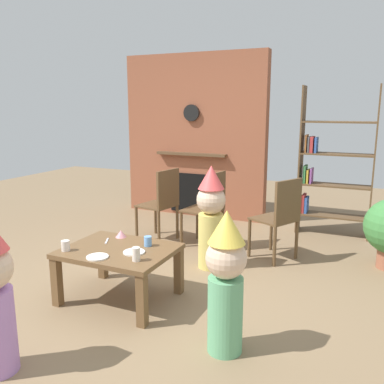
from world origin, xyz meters
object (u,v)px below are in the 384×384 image
at_px(dining_chair_right, 281,215).
at_px(child_in_pink, 226,279).
at_px(bookshelf, 330,167).
at_px(paper_plate_front, 134,252).
at_px(dining_chair_middle, 209,205).
at_px(birthday_cake_slice, 121,234).
at_px(coffee_table, 119,257).
at_px(paper_cup_near_left, 66,246).
at_px(paper_cup_near_right, 136,254).
at_px(child_by_the_chairs, 211,215).
at_px(paper_cup_center, 148,241).
at_px(paper_plate_rear, 97,257).
at_px(dining_chair_left, 162,201).

bearing_deg(dining_chair_right, child_in_pink, 118.74).
distance_m(bookshelf, paper_plate_front, 3.02).
bearing_deg(dining_chair_middle, birthday_cake_slice, 83.17).
distance_m(coffee_table, dining_chair_right, 1.82).
relative_size(bookshelf, dining_chair_middle, 2.11).
relative_size(paper_cup_near_left, birthday_cake_slice, 0.88).
xyz_separation_m(paper_cup_near_right, paper_plate_front, (-0.11, 0.15, -0.05)).
height_order(coffee_table, paper_cup_near_left, paper_cup_near_left).
distance_m(paper_cup_near_right, child_by_the_chairs, 1.18).
relative_size(paper_cup_center, paper_plate_rear, 0.49).
distance_m(coffee_table, child_in_pink, 1.15).
bearing_deg(child_in_pink, dining_chair_right, -70.84).
bearing_deg(paper_cup_near_right, paper_plate_rear, -167.77).
height_order(paper_cup_center, child_by_the_chairs, child_by_the_chairs).
relative_size(paper_cup_near_left, paper_cup_center, 1.02).
height_order(child_in_pink, dining_chair_right, child_in_pink).
relative_size(child_by_the_chairs, dining_chair_left, 1.18).
xyz_separation_m(child_by_the_chairs, dining_chair_middle, (-0.25, 0.58, -0.05)).
bearing_deg(paper_plate_rear, dining_chair_left, 101.93).
relative_size(paper_plate_rear, birthday_cake_slice, 1.76).
distance_m(coffee_table, dining_chair_middle, 1.58).
height_order(paper_cup_center, paper_plate_rear, paper_cup_center).
relative_size(coffee_table, dining_chair_right, 1.01).
xyz_separation_m(coffee_table, child_in_pink, (1.09, -0.35, 0.14)).
distance_m(paper_cup_near_right, dining_chair_left, 1.86).
bearing_deg(birthday_cake_slice, dining_chair_middle, 74.78).
distance_m(paper_cup_center, paper_plate_front, 0.20).
bearing_deg(bookshelf, dining_chair_left, -147.77).
xyz_separation_m(bookshelf, child_in_pink, (-0.32, -3.04, -0.36)).
bearing_deg(child_in_pink, paper_plate_front, -1.25).
height_order(paper_plate_front, child_in_pink, child_in_pink).
bearing_deg(child_by_the_chairs, paper_plate_rear, 3.17).
distance_m(paper_plate_rear, child_by_the_chairs, 1.33).
relative_size(birthday_cake_slice, dining_chair_left, 0.11).
bearing_deg(dining_chair_middle, paper_plate_front, 97.69).
distance_m(bookshelf, birthday_cake_slice, 2.91).
distance_m(coffee_table, paper_plate_rear, 0.26).
relative_size(paper_plate_front, dining_chair_middle, 0.20).
distance_m(paper_cup_near_right, birthday_cake_slice, 0.63).
height_order(paper_cup_near_left, child_in_pink, child_in_pink).
height_order(dining_chair_middle, dining_chair_right, same).
bearing_deg(paper_plate_front, child_in_pink, -19.32).
height_order(paper_cup_center, paper_plate_front, paper_cup_center).
bearing_deg(paper_cup_near_left, paper_cup_near_right, 3.98).
relative_size(bookshelf, paper_cup_center, 22.07).
height_order(bookshelf, dining_chair_right, bookshelf).
bearing_deg(coffee_table, dining_chair_middle, 82.92).
bearing_deg(child_by_the_chairs, dining_chair_left, -98.54).
height_order(birthday_cake_slice, dining_chair_middle, dining_chair_middle).
bearing_deg(coffee_table, paper_cup_center, 39.13).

